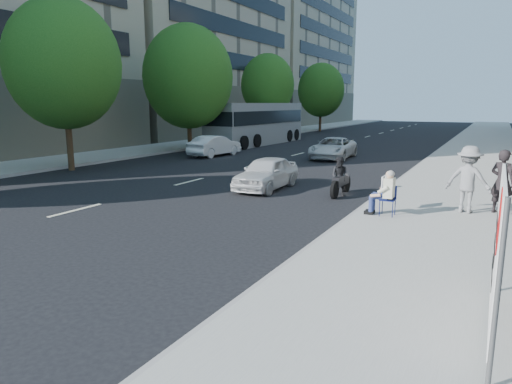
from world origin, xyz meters
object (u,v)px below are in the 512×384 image
Objects in this scene: pedestrian_woman at (502,182)px; white_sedan_mid at (215,146)px; white_sedan_far at (333,148)px; protest_banner at (497,246)px; bus at (258,124)px; seated_protester at (385,190)px; white_sedan_near at (266,173)px; motorcycle at (340,178)px; jogger at (468,179)px.

pedestrian_woman reaches higher than white_sedan_mid.
protest_banner is at bearing -68.95° from white_sedan_far.
white_sedan_far is 10.88m from bus.
protest_banner is at bearing -65.25° from seated_protester.
white_sedan_near is 2.96m from motorcycle.
protest_banner reaches higher than pedestrian_woman.
pedestrian_woman is 8.16m from white_sedan_near.
motorcycle is at bearing 127.56° from seated_protester.
white_sedan_far is (7.04, 2.23, -0.02)m from white_sedan_mid.
white_sedan_mid is at bearing -79.02° from bus.
pedestrian_woman is 0.41× the size of white_sedan_far.
white_sedan_far is 11.40m from motorcycle.
seated_protester is 0.64× the size of motorcycle.
motorcycle is at bearing 147.50° from white_sedan_mid.
motorcycle is at bearing -0.38° from white_sedan_near.
white_sedan_mid reaches higher than white_sedan_far.
protest_banner is (0.77, -7.62, 0.27)m from jogger.
pedestrian_woman is 0.91× the size of motorcycle.
white_sedan_far is (-0.88, 10.78, -0.00)m from white_sedan_near.
seated_protester is at bearing 58.71° from pedestrian_woman.
jogger is 4.48m from motorcycle.
seated_protester is 0.67× the size of jogger.
pedestrian_woman is at bearing 89.24° from protest_banner.
motorcycle is at bearing 119.17° from protest_banner.
jogger reaches higher than white_sedan_near.
bus is (-14.62, 20.17, 0.76)m from seated_protester.
motorcycle is at bearing 15.85° from pedestrian_woman.
seated_protester is at bearing -53.08° from bus.
white_sedan_far is at bearing -45.48° from jogger.
protest_banner reaches higher than motorcycle.
pedestrian_woman reaches higher than motorcycle.
seated_protester is at bearing 144.54° from white_sedan_mid.
pedestrian_woman is 5.25m from motorcycle.
seated_protester is 0.29× the size of white_sedan_far.
bus is at bearing -37.49° from jogger.
seated_protester is 0.70× the size of pedestrian_woman.
motorcycle reaches higher than white_sedan_far.
bus is (-8.60, 6.60, 1.01)m from white_sedan_far.
protest_banner is 0.78× the size of white_sedan_mid.
pedestrian_woman is 18.65m from white_sedan_mid.
white_sedan_far is (-6.02, 13.57, -0.24)m from seated_protester.
white_sedan_far is (-8.09, 12.10, -0.50)m from jogger.
white_sedan_mid is (-7.92, 8.55, 0.02)m from white_sedan_near.
pedestrian_woman is at bearing 31.16° from seated_protester.
bus is (-16.68, 18.69, 0.51)m from jogger.
jogger is 0.16× the size of bus.
seated_protester reaches higher than white_sedan_far.
white_sedan_near is at bearing 0.42° from jogger.
white_sedan_near is at bearing -88.48° from white_sedan_far.
protest_banner is 21.63m from white_sedan_far.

